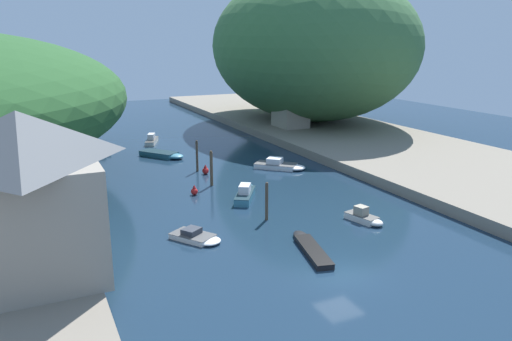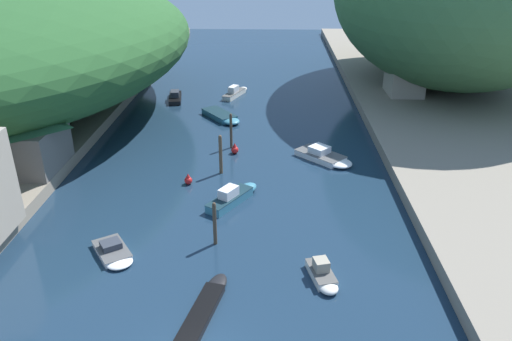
% 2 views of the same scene
% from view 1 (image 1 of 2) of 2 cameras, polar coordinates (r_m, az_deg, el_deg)
% --- Properties ---
extents(water_surface, '(130.00, 130.00, 0.00)m').
position_cam_1_polar(water_surface, '(57.73, -7.38, 0.59)').
color(water_surface, '#192D42').
rests_on(water_surface, ground).
extents(right_bank, '(22.00, 120.00, 1.05)m').
position_cam_1_polar(right_bank, '(69.04, 12.71, 3.14)').
color(right_bank, gray).
rests_on(right_bank, ground).
extents(hillside_right, '(29.54, 41.35, 23.64)m').
position_cam_1_polar(hillside_right, '(83.18, 6.11, 13.92)').
color(hillside_right, '#3D6B3D').
rests_on(hillside_right, right_bank).
extents(waterfront_building, '(8.27, 11.00, 9.26)m').
position_cam_1_polar(waterfront_building, '(31.28, -24.94, -1.92)').
color(waterfront_building, gray).
rests_on(waterfront_building, left_bank).
extents(boathouse_shed, '(6.64, 6.54, 4.73)m').
position_cam_1_polar(boathouse_shed, '(44.48, -24.60, -0.34)').
color(boathouse_shed, slate).
rests_on(boathouse_shed, left_bank).
extents(right_bank_cottage, '(4.34, 5.52, 4.40)m').
position_cam_1_polar(right_bank_cottage, '(76.34, 3.96, 6.69)').
color(right_bank_cottage, gray).
rests_on(right_bank_cottage, right_bank).
extents(boat_white_cruiser, '(3.59, 4.17, 0.81)m').
position_cam_1_polar(boat_white_cruiser, '(36.53, -6.78, -7.53)').
color(boat_white_cruiser, white).
rests_on(boat_white_cruiser, water_surface).
extents(boat_navy_launch, '(4.07, 5.42, 1.45)m').
position_cam_1_polar(boat_navy_launch, '(45.58, -1.16, -2.57)').
color(boat_navy_launch, teal).
rests_on(boat_navy_launch, water_surface).
extents(boat_yellow_tender, '(2.28, 6.03, 1.23)m').
position_cam_1_polar(boat_yellow_tender, '(68.29, -17.61, 2.55)').
color(boat_yellow_tender, black).
rests_on(boat_yellow_tender, water_surface).
extents(boat_far_upstream, '(5.58, 5.48, 1.17)m').
position_cam_1_polar(boat_far_upstream, '(55.85, 2.83, 0.59)').
color(boat_far_upstream, white).
rests_on(boat_far_upstream, water_surface).
extents(boat_near_quay, '(3.24, 5.77, 1.41)m').
position_cam_1_polar(boat_near_quay, '(71.25, -11.76, 3.47)').
color(boat_near_quay, silver).
rests_on(boat_near_quay, water_surface).
extents(boat_mid_channel, '(1.95, 3.51, 1.22)m').
position_cam_1_polar(boat_mid_channel, '(40.59, 12.33, -5.28)').
color(boat_mid_channel, silver).
rests_on(boat_mid_channel, water_surface).
extents(boat_open_rowboat, '(5.09, 5.95, 0.65)m').
position_cam_1_polar(boat_open_rowboat, '(62.18, -10.50, 1.79)').
color(boat_open_rowboat, teal).
rests_on(boat_open_rowboat, water_surface).
extents(boat_cabin_cruiser, '(2.56, 6.53, 0.40)m').
position_cam_1_polar(boat_cabin_cruiser, '(34.95, 6.15, -8.68)').
color(boat_cabin_cruiser, black).
rests_on(boat_cabin_cruiser, water_surface).
extents(mooring_post_second, '(0.25, 0.25, 3.15)m').
position_cam_1_polar(mooring_post_second, '(39.74, 1.23, -3.51)').
color(mooring_post_second, '#4C3D2D').
rests_on(mooring_post_second, water_surface).
extents(mooring_post_fourth, '(0.30, 0.30, 3.55)m').
position_cam_1_polar(mooring_post_fourth, '(49.16, -5.12, 0.28)').
color(mooring_post_fourth, brown).
rests_on(mooring_post_fourth, water_surface).
extents(mooring_post_farthest, '(0.26, 0.26, 3.49)m').
position_cam_1_polar(mooring_post_farthest, '(54.64, -6.76, 1.68)').
color(mooring_post_farthest, '#4C3D2D').
rests_on(mooring_post_farthest, water_surface).
extents(channel_buoy_near, '(0.65, 0.65, 0.98)m').
position_cam_1_polar(channel_buoy_near, '(46.75, -7.06, -2.33)').
color(channel_buoy_near, red).
rests_on(channel_buoy_near, water_surface).
extents(channel_buoy_far, '(0.71, 0.71, 1.06)m').
position_cam_1_polar(channel_buoy_far, '(53.78, -5.80, 0.03)').
color(channel_buoy_far, red).
rests_on(channel_buoy_far, water_surface).
extents(person_on_quay, '(0.22, 0.38, 1.69)m').
position_cam_1_polar(person_on_quay, '(31.31, -19.37, -8.73)').
color(person_on_quay, '#282D3D').
rests_on(person_on_quay, left_bank).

